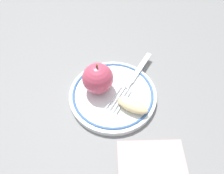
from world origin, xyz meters
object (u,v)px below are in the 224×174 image
Objects in this scene: fork at (133,78)px; apple_slice_front at (133,105)px; plate at (112,95)px; apple_red_whole at (98,78)px.

apple_slice_front is at bearing 24.89° from fork.
apple_slice_front is 0.08m from fork.
apple_slice_front reaches higher than plate.
fork is at bearing -170.91° from apple_red_whole.
fork is (-0.08, -0.01, -0.03)m from apple_red_whole.
apple_red_whole is 1.12× the size of apple_slice_front.
apple_slice_front is 0.42× the size of fork.
apple_red_whole is at bearing 170.87° from apple_slice_front.
apple_slice_front reaches higher than fork.
fork is (-0.06, -0.03, 0.01)m from plate.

